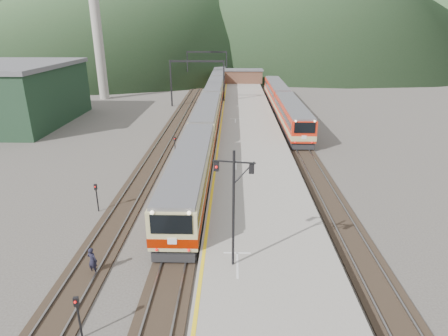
{
  "coord_description": "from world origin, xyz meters",
  "views": [
    {
      "loc": [
        3.49,
        -11.52,
        13.43
      ],
      "look_at": [
        2.74,
        18.58,
        2.0
      ],
      "focal_mm": 30.0,
      "sensor_mm": 36.0,
      "label": 1
    }
  ],
  "objects_px": {
    "signal_mast": "(234,198)",
    "main_train": "(211,102)",
    "worker": "(92,261)",
    "second_train": "(283,102)"
  },
  "relations": [
    {
      "from": "main_train",
      "to": "signal_mast",
      "type": "height_order",
      "value": "signal_mast"
    },
    {
      "from": "signal_mast",
      "to": "main_train",
      "type": "bearing_deg",
      "value": 94.84
    },
    {
      "from": "signal_mast",
      "to": "worker",
      "type": "bearing_deg",
      "value": 177.37
    },
    {
      "from": "main_train",
      "to": "signal_mast",
      "type": "xyz_separation_m",
      "value": [
        3.55,
        -41.9,
        3.03
      ]
    },
    {
      "from": "second_train",
      "to": "signal_mast",
      "type": "bearing_deg",
      "value": -100.54
    },
    {
      "from": "second_train",
      "to": "signal_mast",
      "type": "relative_size",
      "value": 5.86
    },
    {
      "from": "main_train",
      "to": "second_train",
      "type": "xyz_separation_m",
      "value": [
        11.5,
        0.83,
        -0.07
      ]
    },
    {
      "from": "second_train",
      "to": "worker",
      "type": "relative_size",
      "value": 23.35
    },
    {
      "from": "worker",
      "to": "signal_mast",
      "type": "bearing_deg",
      "value": -163.14
    },
    {
      "from": "main_train",
      "to": "signal_mast",
      "type": "distance_m",
      "value": 42.16
    }
  ]
}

